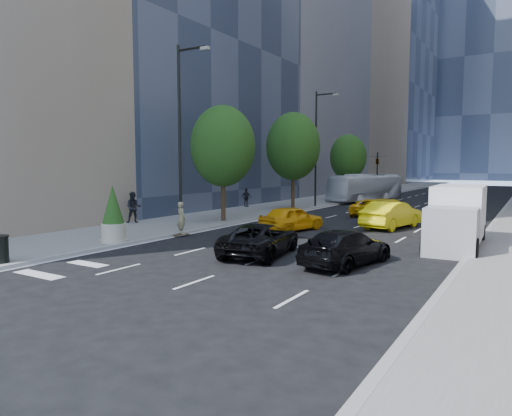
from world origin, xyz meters
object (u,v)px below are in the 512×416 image
Objects in this scene: skateboarder at (181,220)px; box_truck at (457,217)px; planter_shrub at (113,215)px; city_bus at (366,188)px; black_sedan_mercedes at (346,247)px; black_sedan_lincoln at (261,239)px.

skateboarder is 0.29× the size of box_truck.
box_truck is 15.78m from planter_shrub.
city_bus reaches higher than box_truck.
box_truck is at bearing -141.64° from skateboarder.
black_sedan_mercedes is 6.77m from box_truck.
black_sedan_mercedes is (9.80, -2.00, -0.19)m from skateboarder.
box_truck is (6.69, 6.10, 0.75)m from black_sedan_lincoln.
black_sedan_mercedes is 0.45× the size of city_bus.
box_truck is at bearing -48.09° from city_bus.
box_truck is at bearing -147.80° from black_sedan_lincoln.
black_sedan_lincoln is 9.09m from box_truck.
black_sedan_lincoln is 30.46m from city_bus.
city_bus is at bearing 86.73° from planter_shrub.
planter_shrub reaches higher than black_sedan_mercedes.
skateboarder reaches higher than black_sedan_mercedes.
black_sedan_lincoln is at bearing 12.43° from planter_shrub.
black_sedan_lincoln is 1.05× the size of black_sedan_mercedes.
planter_shrub is (-1.00, -3.64, 0.56)m from skateboarder.
planter_shrub reaches higher than skateboarder.
black_sedan_mercedes is 1.73× the size of planter_shrub.
city_bus is 31.60m from planter_shrub.
city_bus reaches higher than black_sedan_lincoln.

